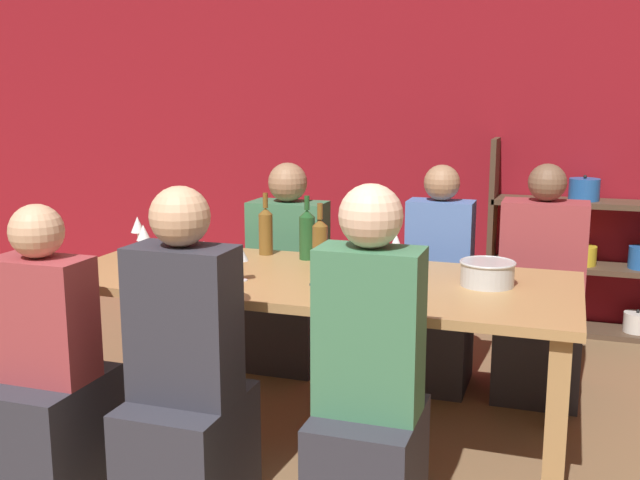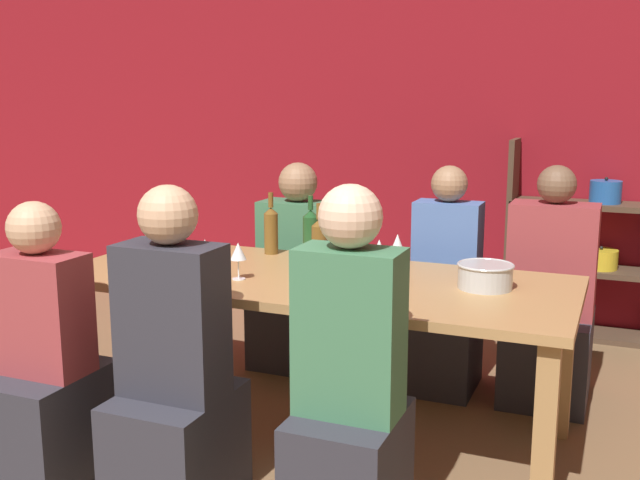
# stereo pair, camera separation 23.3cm
# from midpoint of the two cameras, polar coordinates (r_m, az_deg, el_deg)

# --- Properties ---
(wall_back_red) EXTENTS (8.80, 0.06, 2.70)m
(wall_back_red) POSITION_cam_midpoint_polar(r_m,az_deg,el_deg) (5.44, 5.91, 8.61)
(wall_back_red) COLOR maroon
(wall_back_red) RESTS_ON ground_plane
(shelf_unit) EXTENTS (1.19, 0.30, 1.29)m
(shelf_unit) POSITION_cam_midpoint_polar(r_m,az_deg,el_deg) (5.21, 17.95, -1.19)
(shelf_unit) COLOR #4C3828
(shelf_unit) RESTS_ON ground_plane
(dining_table) EXTENTS (2.35, 0.96, 0.76)m
(dining_table) POSITION_cam_midpoint_polar(r_m,az_deg,el_deg) (3.44, -2.48, -4.15)
(dining_table) COLOR #AD7F4C
(dining_table) RESTS_ON ground_plane
(mixing_bowl) EXTENTS (0.24, 0.24, 0.11)m
(mixing_bowl) POSITION_cam_midpoint_polar(r_m,az_deg,el_deg) (3.30, 10.67, -2.45)
(mixing_bowl) COLOR #B7BABC
(mixing_bowl) RESTS_ON dining_table
(wine_bottle_green) EXTENTS (0.07, 0.07, 0.32)m
(wine_bottle_green) POSITION_cam_midpoint_polar(r_m,az_deg,el_deg) (3.88, -5.88, 0.75)
(wine_bottle_green) COLOR brown
(wine_bottle_green) RESTS_ON dining_table
(wine_bottle_dark) EXTENTS (0.07, 0.07, 0.33)m
(wine_bottle_dark) POSITION_cam_midpoint_polar(r_m,az_deg,el_deg) (3.43, -1.95, -0.43)
(wine_bottle_dark) COLOR brown
(wine_bottle_dark) RESTS_ON dining_table
(wine_bottle_amber) EXTENTS (0.08, 0.08, 0.32)m
(wine_bottle_amber) POSITION_cam_midpoint_polar(r_m,az_deg,el_deg) (3.75, -2.78, 0.47)
(wine_bottle_amber) COLOR #1E4C23
(wine_bottle_amber) RESTS_ON dining_table
(wine_glass_empty_a) EXTENTS (0.07, 0.07, 0.17)m
(wine_glass_empty_a) POSITION_cam_midpoint_polar(r_m,az_deg,el_deg) (4.19, -15.29, 1.08)
(wine_glass_empty_a) COLOR white
(wine_glass_empty_a) RESTS_ON dining_table
(wine_glass_white_a) EXTENTS (0.07, 0.07, 0.17)m
(wine_glass_white_a) POSITION_cam_midpoint_polar(r_m,az_deg,el_deg) (3.34, -8.10, -1.06)
(wine_glass_white_a) COLOR white
(wine_glass_white_a) RESTS_ON dining_table
(wine_glass_red_a) EXTENTS (0.06, 0.06, 0.17)m
(wine_glass_red_a) POSITION_cam_midpoint_polar(r_m,az_deg,el_deg) (3.44, 2.64, -0.67)
(wine_glass_red_a) COLOR white
(wine_glass_red_a) RESTS_ON dining_table
(wine_glass_empty_b) EXTENTS (0.07, 0.07, 0.14)m
(wine_glass_empty_b) POSITION_cam_midpoint_polar(r_m,az_deg,el_deg) (3.12, 1.33, -2.27)
(wine_glass_empty_b) COLOR white
(wine_glass_empty_b) RESTS_ON dining_table
(wine_glass_white_b) EXTENTS (0.08, 0.08, 0.17)m
(wine_glass_white_b) POSITION_cam_midpoint_polar(r_m,az_deg,el_deg) (3.57, 3.95, -0.35)
(wine_glass_white_b) COLOR white
(wine_glass_white_b) RESTS_ON dining_table
(wine_glass_empty_c) EXTENTS (0.07, 0.07, 0.16)m
(wine_glass_empty_c) POSITION_cam_midpoint_polar(r_m,az_deg,el_deg) (3.96, -14.96, 0.47)
(wine_glass_empty_c) COLOR white
(wine_glass_empty_c) RESTS_ON dining_table
(wine_glass_red_b) EXTENTS (0.06, 0.06, 0.17)m
(wine_glass_red_b) POSITION_cam_midpoint_polar(r_m,az_deg,el_deg) (3.25, 4.07, -1.54)
(wine_glass_red_b) COLOR white
(wine_glass_red_b) RESTS_ON dining_table
(wine_glass_white_c) EXTENTS (0.07, 0.07, 0.17)m
(wine_glass_white_c) POSITION_cam_midpoint_polar(r_m,az_deg,el_deg) (3.98, -13.01, 0.57)
(wine_glass_white_c) COLOR white
(wine_glass_white_c) RESTS_ON dining_table
(wine_glass_white_d) EXTENTS (0.08, 0.08, 0.15)m
(wine_glass_white_d) POSITION_cam_midpoint_polar(r_m,az_deg,el_deg) (3.51, -10.71, -0.88)
(wine_glass_white_d) COLOR white
(wine_glass_white_d) RESTS_ON dining_table
(cell_phone) EXTENTS (0.17, 0.12, 0.01)m
(cell_phone) POSITION_cam_midpoint_polar(r_m,az_deg,el_deg) (3.23, -1.47, -3.53)
(cell_phone) COLOR #1E2338
(cell_phone) RESTS_ON dining_table
(person_near_a) EXTENTS (0.39, 0.48, 1.17)m
(person_near_a) POSITION_cam_midpoint_polar(r_m,az_deg,el_deg) (3.27, -21.99, -10.34)
(person_near_a) COLOR #2D2D38
(person_near_a) RESTS_ON ground_plane
(person_far_a) EXTENTS (0.35, 0.43, 1.22)m
(person_far_a) POSITION_cam_midpoint_polar(r_m,az_deg,el_deg) (4.10, 7.37, -4.96)
(person_far_a) COLOR #2D2D38
(person_far_a) RESTS_ON ground_plane
(person_near_b) EXTENTS (0.36, 0.45, 1.29)m
(person_near_b) POSITION_cam_midpoint_polar(r_m,az_deg,el_deg) (2.66, 1.12, -13.12)
(person_near_b) COLOR #2D2D38
(person_near_b) RESTS_ON ground_plane
(person_far_b) EXTENTS (0.44, 0.55, 1.19)m
(person_far_b) POSITION_cam_midpoint_polar(r_m,az_deg,el_deg) (4.44, -3.92, -3.91)
(person_far_b) COLOR #2D2D38
(person_far_b) RESTS_ON ground_plane
(person_near_c) EXTENTS (0.39, 0.49, 1.26)m
(person_near_c) POSITION_cam_midpoint_polar(r_m,az_deg,el_deg) (2.94, -12.45, -11.39)
(person_near_c) COLOR #2D2D38
(person_near_c) RESTS_ON ground_plane
(person_far_c) EXTENTS (0.43, 0.54, 1.23)m
(person_far_c) POSITION_cam_midpoint_polar(r_m,az_deg,el_deg) (4.10, 14.84, -5.36)
(person_far_c) COLOR #2D2D38
(person_far_c) RESTS_ON ground_plane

